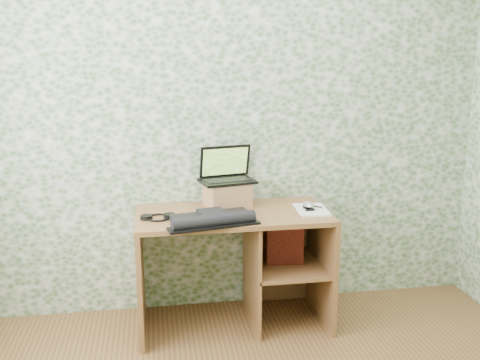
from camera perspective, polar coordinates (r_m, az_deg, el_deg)
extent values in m
plane|color=silver|center=(3.53, -1.53, 6.53)|extent=(3.50, 0.00, 3.50)
cube|color=brown|center=(3.35, -0.74, -3.73)|extent=(1.20, 0.60, 0.03)
cube|color=brown|center=(3.44, -10.55, -10.12)|extent=(0.03, 0.60, 0.72)
cube|color=brown|center=(3.60, 8.63, -8.97)|extent=(0.03, 0.60, 0.72)
cube|color=brown|center=(3.49, 1.25, -9.54)|extent=(0.02, 0.56, 0.72)
cube|color=brown|center=(3.53, 5.01, -8.97)|extent=(0.46, 0.56, 0.02)
cube|color=brown|center=(3.80, 4.03, -7.65)|extent=(0.48, 0.02, 0.72)
cube|color=#A27648|center=(3.46, -1.37, -1.54)|extent=(0.31, 0.28, 0.16)
cube|color=black|center=(3.44, -1.38, -0.12)|extent=(0.38, 0.30, 0.02)
cube|color=black|center=(3.42, -1.36, 0.01)|extent=(0.31, 0.19, 0.00)
cube|color=black|center=(3.50, -1.61, 2.03)|extent=(0.34, 0.13, 0.21)
cube|color=#365418|center=(3.50, -1.59, 1.98)|extent=(0.31, 0.11, 0.18)
cube|color=black|center=(3.18, -3.05, -3.99)|extent=(0.50, 0.26, 0.04)
cube|color=black|center=(3.18, -3.05, -3.81)|extent=(0.18, 0.18, 0.06)
cylinder|color=black|center=(3.06, -2.80, -4.33)|extent=(0.50, 0.17, 0.07)
cube|color=black|center=(3.07, -2.78, -4.91)|extent=(0.55, 0.21, 0.01)
torus|color=black|center=(3.25, -8.74, -3.98)|extent=(0.16, 0.16, 0.01)
cylinder|color=black|center=(3.25, -9.96, -3.94)|extent=(0.07, 0.07, 0.03)
cylinder|color=black|center=(3.26, -7.54, -3.81)|extent=(0.07, 0.07, 0.03)
cube|color=silver|center=(3.41, 7.62, -3.17)|extent=(0.22, 0.29, 0.01)
ellipsoid|color=silver|center=(3.39, 7.31, -2.80)|extent=(0.07, 0.10, 0.03)
cylinder|color=black|center=(3.46, 7.77, -2.73)|extent=(0.09, 0.11, 0.01)
cube|color=maroon|center=(3.47, 4.82, -6.68)|extent=(0.24, 0.11, 0.28)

